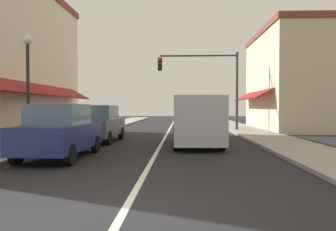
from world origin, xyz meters
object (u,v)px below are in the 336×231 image
(parked_car_nearest_left, at_px, (60,131))
(van_in_lane, at_px, (196,119))
(traffic_signal_mast_arm, at_px, (209,76))
(parked_car_second_left, at_px, (99,124))
(street_lamp_left_near, at_px, (28,72))

(parked_car_nearest_left, height_order, van_in_lane, van_in_lane)
(van_in_lane, relative_size, traffic_signal_mast_arm, 0.93)
(parked_car_nearest_left, height_order, parked_car_second_left, same)
(parked_car_second_left, relative_size, van_in_lane, 0.79)
(parked_car_second_left, bearing_deg, parked_car_nearest_left, -88.22)
(parked_car_nearest_left, distance_m, street_lamp_left_near, 3.21)
(van_in_lane, bearing_deg, street_lamp_left_near, -163.10)
(parked_car_second_left, distance_m, street_lamp_left_near, 4.53)
(van_in_lane, distance_m, traffic_signal_mast_arm, 9.25)
(traffic_signal_mast_arm, bearing_deg, parked_car_second_left, -128.93)
(parked_car_nearest_left, xyz_separation_m, van_in_lane, (4.60, 3.70, 0.27))
(parked_car_nearest_left, distance_m, van_in_lane, 5.91)
(parked_car_nearest_left, relative_size, parked_car_second_left, 0.99)
(traffic_signal_mast_arm, relative_size, street_lamp_left_near, 1.28)
(parked_car_nearest_left, relative_size, street_lamp_left_near, 0.93)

